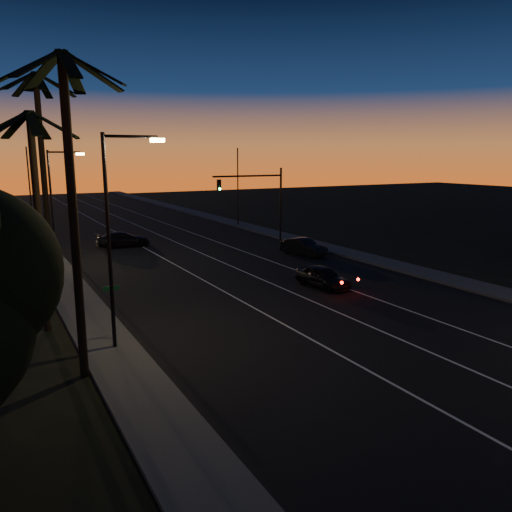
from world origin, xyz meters
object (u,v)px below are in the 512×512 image
signal_mast (259,192)px  cross_car (123,239)px  lead_car (323,277)px  right_car (303,247)px

signal_mast → cross_car: 13.06m
signal_mast → cross_car: size_ratio=1.48×
cross_car → signal_mast: bearing=-20.4°
signal_mast → lead_car: signal_mast is taller
lead_car → cross_car: bearing=110.0°
signal_mast → right_car: 7.92m
signal_mast → lead_car: size_ratio=1.56×
lead_car → signal_mast: bearing=74.9°
right_car → signal_mast: bearing=93.7°
lead_car → right_car: bearing=62.6°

